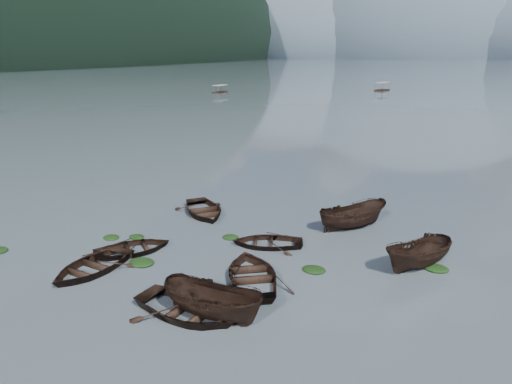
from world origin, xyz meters
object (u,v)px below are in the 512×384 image
at_px(rowboat_0, 92,271).
at_px(pontoon_centre, 382,91).
at_px(rowboat_3, 253,280).
at_px(pontoon_left, 220,93).

relative_size(rowboat_0, pontoon_centre, 0.79).
height_order(rowboat_3, pontoon_left, pontoon_left).
xyz_separation_m(rowboat_0, pontoon_left, (-42.85, 94.96, 0.00)).
distance_m(rowboat_0, pontoon_left, 104.18).
xyz_separation_m(pontoon_left, pontoon_centre, (38.91, 24.22, 0.00)).
bearing_deg(pontoon_centre, pontoon_left, -136.21).
height_order(pontoon_left, pontoon_centre, pontoon_centre).
xyz_separation_m(rowboat_3, pontoon_centre, (-11.83, 116.81, 0.00)).
bearing_deg(pontoon_centre, rowboat_0, -76.22).
distance_m(rowboat_3, pontoon_centre, 117.40).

